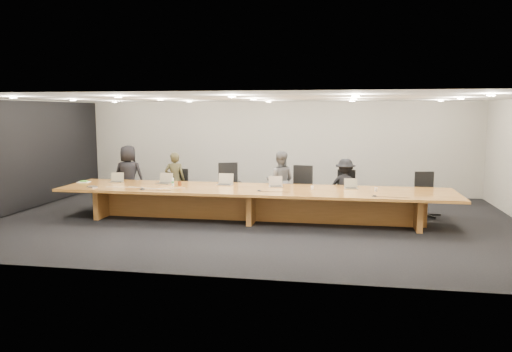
# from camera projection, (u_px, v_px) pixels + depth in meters

# --- Properties ---
(ground) EXTENTS (12.00, 12.00, 0.00)m
(ground) POSITION_uv_depth(u_px,v_px,m) (254.00, 220.00, 11.52)
(ground) COLOR black
(ground) RESTS_ON ground
(back_wall) EXTENTS (12.00, 0.02, 2.80)m
(back_wall) POSITION_uv_depth(u_px,v_px,m) (277.00, 148.00, 15.25)
(back_wall) COLOR beige
(back_wall) RESTS_ON ground
(left_wall_panel) EXTENTS (0.08, 7.84, 2.74)m
(left_wall_panel) POSITION_uv_depth(u_px,v_px,m) (19.00, 157.00, 12.38)
(left_wall_panel) COLOR black
(left_wall_panel) RESTS_ON ground
(conference_table) EXTENTS (9.00, 1.80, 0.75)m
(conference_table) POSITION_uv_depth(u_px,v_px,m) (254.00, 198.00, 11.46)
(conference_table) COLOR brown
(conference_table) RESTS_ON ground
(chair_far_left) EXTENTS (0.65, 0.65, 1.07)m
(chair_far_left) POSITION_uv_depth(u_px,v_px,m) (122.00, 186.00, 13.24)
(chair_far_left) COLOR black
(chair_far_left) RESTS_ON ground
(chair_left) EXTENTS (0.64, 0.64, 1.03)m
(chair_left) POSITION_uv_depth(u_px,v_px,m) (177.00, 188.00, 13.07)
(chair_left) COLOR black
(chair_left) RESTS_ON ground
(chair_mid_left) EXTENTS (0.79, 0.79, 1.21)m
(chair_mid_left) POSITION_uv_depth(u_px,v_px,m) (229.00, 186.00, 12.85)
(chair_mid_left) COLOR black
(chair_mid_left) RESTS_ON ground
(chair_mid_right) EXTENTS (0.71, 0.71, 1.18)m
(chair_mid_right) POSITION_uv_depth(u_px,v_px,m) (300.00, 189.00, 12.41)
(chair_mid_right) COLOR black
(chair_mid_right) RESTS_ON ground
(chair_right) EXTENTS (0.62, 0.62, 1.07)m
(chair_right) POSITION_uv_depth(u_px,v_px,m) (345.00, 191.00, 12.40)
(chair_right) COLOR black
(chair_right) RESTS_ON ground
(chair_far_right) EXTENTS (0.64, 0.64, 1.08)m
(chair_far_right) POSITION_uv_depth(u_px,v_px,m) (427.00, 194.00, 11.91)
(chair_far_right) COLOR black
(chair_far_right) RESTS_ON ground
(person_a) EXTENTS (0.84, 0.59, 1.63)m
(person_a) POSITION_uv_depth(u_px,v_px,m) (129.00, 176.00, 13.15)
(person_a) COLOR black
(person_a) RESTS_ON ground
(person_b) EXTENTS (0.58, 0.43, 1.46)m
(person_b) POSITION_uv_depth(u_px,v_px,m) (175.00, 180.00, 13.02)
(person_b) COLOR #302D1A
(person_b) RESTS_ON ground
(person_c) EXTENTS (0.75, 0.59, 1.51)m
(person_c) POSITION_uv_depth(u_px,v_px,m) (280.00, 181.00, 12.57)
(person_c) COLOR #505052
(person_c) RESTS_ON ground
(person_d) EXTENTS (0.98, 0.73, 1.36)m
(person_d) POSITION_uv_depth(u_px,v_px,m) (345.00, 186.00, 12.27)
(person_d) COLOR black
(person_d) RESTS_ON ground
(laptop_a) EXTENTS (0.35, 0.28, 0.25)m
(laptop_a) POSITION_uv_depth(u_px,v_px,m) (116.00, 177.00, 12.41)
(laptop_a) COLOR tan
(laptop_a) RESTS_ON conference_table
(laptop_b) EXTENTS (0.37, 0.29, 0.27)m
(laptop_b) POSITION_uv_depth(u_px,v_px,m) (164.00, 178.00, 12.14)
(laptop_b) COLOR #BAAC8E
(laptop_b) RESTS_ON conference_table
(laptop_c) EXTENTS (0.37, 0.27, 0.29)m
(laptop_c) POSITION_uv_depth(u_px,v_px,m) (225.00, 179.00, 11.91)
(laptop_c) COLOR #C1B093
(laptop_c) RESTS_ON conference_table
(laptop_d) EXTENTS (0.37, 0.30, 0.25)m
(laptop_d) POSITION_uv_depth(u_px,v_px,m) (276.00, 182.00, 11.64)
(laptop_d) COLOR #BAA68E
(laptop_d) RESTS_ON conference_table
(laptop_e) EXTENTS (0.32, 0.24, 0.24)m
(laptop_e) POSITION_uv_depth(u_px,v_px,m) (351.00, 184.00, 11.37)
(laptop_e) COLOR tan
(laptop_e) RESTS_ON conference_table
(water_bottle) EXTENTS (0.07, 0.07, 0.19)m
(water_bottle) POSITION_uv_depth(u_px,v_px,m) (173.00, 182.00, 11.80)
(water_bottle) COLOR silver
(water_bottle) RESTS_ON conference_table
(amber_mug) EXTENTS (0.11, 0.11, 0.11)m
(amber_mug) POSITION_uv_depth(u_px,v_px,m) (180.00, 183.00, 11.84)
(amber_mug) COLOR #682F12
(amber_mug) RESTS_ON conference_table
(paper_cup_near) EXTENTS (0.07, 0.07, 0.08)m
(paper_cup_near) POSITION_uv_depth(u_px,v_px,m) (312.00, 188.00, 11.29)
(paper_cup_near) COLOR white
(paper_cup_near) RESTS_ON conference_table
(paper_cup_far) EXTENTS (0.09, 0.09, 0.08)m
(paper_cup_far) POSITION_uv_depth(u_px,v_px,m) (376.00, 190.00, 11.02)
(paper_cup_far) COLOR silver
(paper_cup_far) RESTS_ON conference_table
(notepad) EXTENTS (0.30, 0.25, 0.02)m
(notepad) POSITION_uv_depth(u_px,v_px,m) (84.00, 182.00, 12.41)
(notepad) COLOR silver
(notepad) RESTS_ON conference_table
(lime_gadget) EXTENTS (0.18, 0.11, 0.03)m
(lime_gadget) POSITION_uv_depth(u_px,v_px,m) (84.00, 181.00, 12.41)
(lime_gadget) COLOR green
(lime_gadget) RESTS_ON notepad
(av_box) EXTENTS (0.24, 0.22, 0.03)m
(av_box) POSITION_uv_depth(u_px,v_px,m) (92.00, 187.00, 11.59)
(av_box) COLOR #9F9FA4
(av_box) RESTS_ON conference_table
(mic_left) EXTENTS (0.17, 0.17, 0.03)m
(mic_left) POSITION_uv_depth(u_px,v_px,m) (142.00, 189.00, 11.26)
(mic_left) COLOR black
(mic_left) RESTS_ON conference_table
(mic_center) EXTENTS (0.12, 0.12, 0.03)m
(mic_center) POSITION_uv_depth(u_px,v_px,m) (259.00, 190.00, 11.06)
(mic_center) COLOR black
(mic_center) RESTS_ON conference_table
(mic_right) EXTENTS (0.15, 0.15, 0.03)m
(mic_right) POSITION_uv_depth(u_px,v_px,m) (374.00, 196.00, 10.35)
(mic_right) COLOR black
(mic_right) RESTS_ON conference_table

